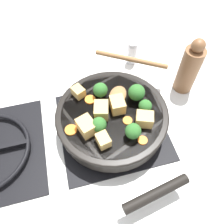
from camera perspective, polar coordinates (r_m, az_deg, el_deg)
The scene contains 21 objects.
ground_plane at distance 0.67m, azimuth 0.00°, elevation -3.79°, with size 2.40×2.40×0.00m, color silver.
front_burner_grate at distance 0.66m, azimuth 0.00°, elevation -3.26°, with size 0.31×0.31×0.03m.
skillet_pan at distance 0.62m, azimuth 0.09°, elevation -1.35°, with size 0.42×0.32×0.05m.
wooden_spoon at distance 0.69m, azimuth 3.64°, elevation 10.03°, with size 0.24×0.23×0.02m.
tofu_cube_center_large at distance 0.58m, azimuth -2.81°, elevation 0.42°, with size 0.05×0.04×0.04m, color tan.
tofu_cube_near_handle at distance 0.58m, azimuth 8.47°, elevation -1.88°, with size 0.04×0.04×0.04m, color tan.
tofu_cube_east_chunk at distance 0.59m, azimuth 1.44°, elevation 1.93°, with size 0.05×0.04×0.04m, color tan.
tofu_cube_west_chunk at distance 0.64m, azimuth -8.79°, elevation 5.24°, with size 0.04×0.03×0.03m, color tan.
tofu_cube_back_piece at distance 0.56m, azimuth -6.67°, elevation -3.75°, with size 0.05×0.04×0.04m, color tan.
tofu_cube_front_piece at distance 0.54m, azimuth -2.30°, elevation -7.38°, with size 0.04×0.03×0.03m, color tan.
broccoli_floret_near_spoon at distance 0.59m, azimuth 8.66°, elevation 1.53°, with size 0.04×0.04×0.04m.
broccoli_floret_center_top at distance 0.61m, azimuth 6.45°, elevation 5.06°, with size 0.05×0.05×0.05m.
broccoli_floret_east_rim at distance 0.62m, azimuth -3.06°, elevation 5.76°, with size 0.04×0.04×0.05m.
broccoli_floret_west_rim at distance 0.54m, azimuth 5.52°, elevation -5.00°, with size 0.04×0.04×0.05m.
broccoli_floret_north_edge at distance 0.55m, azimuth -3.42°, elevation -3.31°, with size 0.04×0.04×0.05m.
carrot_slice_orange_thin at distance 0.58m, azimuth -10.66°, elevation -4.62°, with size 0.03×0.03×0.01m, color orange.
carrot_slice_near_center at distance 0.59m, azimuth 4.07°, elevation -2.25°, with size 0.03×0.03×0.01m, color orange.
carrot_slice_edge_slice at distance 0.63m, azimuth -5.72°, elevation 3.25°, with size 0.03×0.03×0.01m, color orange.
carrot_slice_under_broccoli at distance 0.56m, azimuth 8.00°, elevation -7.34°, with size 0.02×0.02×0.01m, color orange.
pepper_mill at distance 0.74m, azimuth 19.52°, elevation 10.71°, with size 0.06×0.06×0.20m.
salt_shaker at distance 0.82m, azimuth 5.30°, elevation 15.14°, with size 0.04×0.04×0.09m.
Camera 1 is at (-0.33, 0.09, 0.58)m, focal length 35.00 mm.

